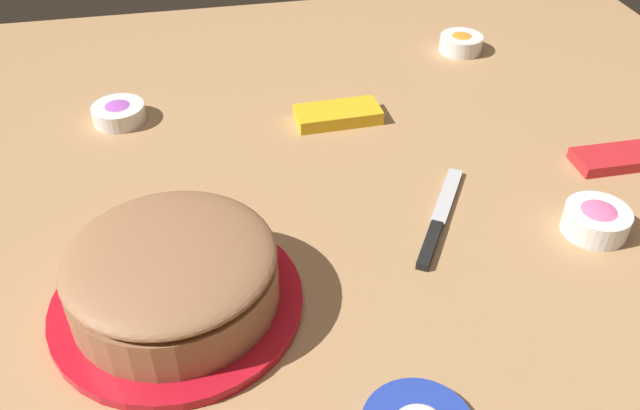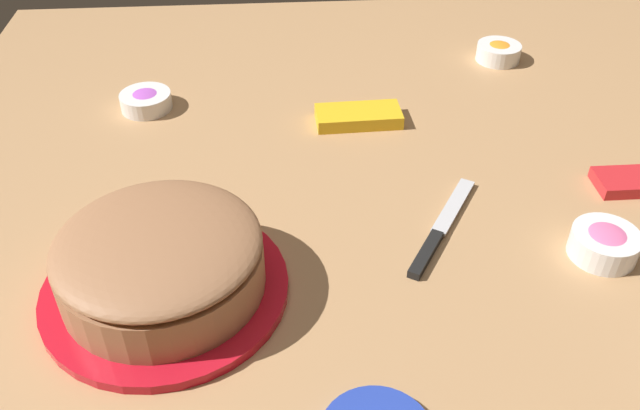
# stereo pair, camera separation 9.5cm
# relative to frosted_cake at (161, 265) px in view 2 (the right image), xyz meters

# --- Properties ---
(ground_plane) EXTENTS (1.54, 1.54, 0.00)m
(ground_plane) POSITION_rel_frosted_cake_xyz_m (0.32, 0.19, -0.05)
(ground_plane) COLOR tan
(frosted_cake) EXTENTS (0.31, 0.31, 0.10)m
(frosted_cake) POSITION_rel_frosted_cake_xyz_m (0.00, 0.00, 0.00)
(frosted_cake) COLOR red
(frosted_cake) RESTS_ON ground_plane
(spreading_knife) EXTENTS (0.14, 0.21, 0.01)m
(spreading_knife) POSITION_rel_frosted_cake_xyz_m (0.37, 0.08, -0.04)
(spreading_knife) COLOR silver
(spreading_knife) RESTS_ON ground_plane
(sprinkle_bowl_rainbow) EXTENTS (0.09, 0.09, 0.03)m
(sprinkle_bowl_rainbow) POSITION_rel_frosted_cake_xyz_m (-0.09, 0.47, -0.03)
(sprinkle_bowl_rainbow) COLOR white
(sprinkle_bowl_rainbow) RESTS_ON ground_plane
(sprinkle_bowl_orange) EXTENTS (0.09, 0.09, 0.04)m
(sprinkle_bowl_orange) POSITION_rel_frosted_cake_xyz_m (0.61, 0.62, -0.03)
(sprinkle_bowl_orange) COLOR white
(sprinkle_bowl_orange) RESTS_ON ground_plane
(sprinkle_bowl_pink) EXTENTS (0.09, 0.09, 0.04)m
(sprinkle_bowl_pink) POSITION_rel_frosted_cake_xyz_m (0.59, 0.03, -0.03)
(sprinkle_bowl_pink) COLOR white
(sprinkle_bowl_pink) RESTS_ON ground_plane
(candy_box_lower) EXTENTS (0.15, 0.07, 0.02)m
(candy_box_lower) POSITION_rel_frosted_cake_xyz_m (0.30, 0.40, -0.04)
(candy_box_lower) COLOR yellow
(candy_box_lower) RESTS_ON ground_plane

